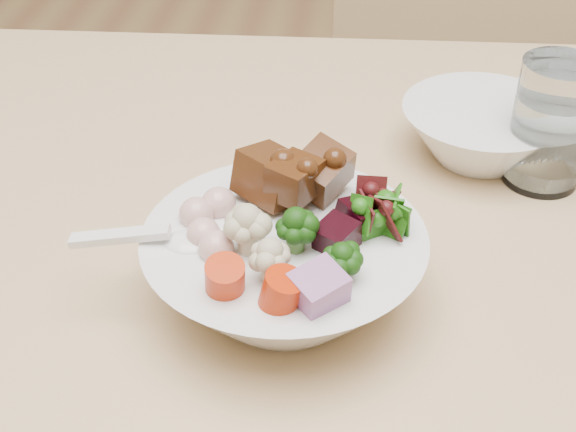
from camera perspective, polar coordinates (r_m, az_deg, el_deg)
The scene contains 5 objects.
chair_far at distance 1.33m, azimuth 10.29°, elevation 4.12°, with size 0.49×0.49×0.89m.
food_bowl at distance 0.59m, azimuth -0.10°, elevation -3.33°, with size 0.21×0.21×0.11m.
soup_spoon at distance 0.58m, azimuth -8.31°, elevation -1.83°, with size 0.11×0.03×0.02m.
water_glass at distance 0.76m, azimuth 18.10°, elevation 5.92°, with size 0.07×0.07×0.12m.
side_bowl at distance 0.79m, azimuth 13.60°, elevation 5.77°, with size 0.16×0.16×0.05m, color silver, non-canonical shape.
Camera 1 is at (-0.05, -0.38, 1.20)m, focal length 50.00 mm.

